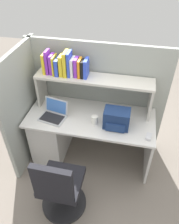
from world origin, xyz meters
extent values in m
plane|color=slate|center=(0.00, 0.00, 0.00)|extent=(8.00, 8.00, 0.00)
cube|color=silver|center=(0.00, 0.00, 0.71)|extent=(1.60, 0.70, 0.03)
cube|color=beige|center=(-0.55, 0.00, 0.35)|extent=(0.40, 0.64, 0.70)
cube|color=beige|center=(0.78, 0.00, 0.35)|extent=(0.03, 0.64, 0.70)
cube|color=#939991|center=(0.00, 0.38, 0.78)|extent=(1.84, 0.05, 1.55)
cube|color=#939991|center=(-0.85, -0.05, 0.78)|extent=(0.05, 1.06, 1.55)
cube|color=#BCB7AC|center=(-0.70, 0.20, 0.94)|extent=(0.03, 0.28, 0.42)
cube|color=#BCB7AC|center=(0.70, 0.20, 0.94)|extent=(0.03, 0.28, 0.42)
cube|color=beige|center=(0.00, 0.20, 1.17)|extent=(1.44, 0.28, 0.03)
cube|color=yellow|center=(-0.60, 0.21, 1.30)|extent=(0.03, 0.15, 0.25)
cube|color=purple|center=(-0.56, 0.20, 1.33)|extent=(0.03, 0.13, 0.29)
cube|color=purple|center=(-0.52, 0.21, 1.30)|extent=(0.04, 0.14, 0.24)
cube|color=yellow|center=(-0.48, 0.20, 1.30)|extent=(0.02, 0.16, 0.23)
cube|color=blue|center=(-0.44, 0.20, 1.28)|extent=(0.04, 0.17, 0.20)
cube|color=yellow|center=(-0.39, 0.19, 1.31)|extent=(0.04, 0.14, 0.25)
cube|color=yellow|center=(-0.34, 0.20, 1.33)|extent=(0.04, 0.17, 0.30)
cube|color=blue|center=(-0.29, 0.21, 1.33)|extent=(0.03, 0.16, 0.30)
cube|color=white|center=(-0.26, 0.21, 1.29)|extent=(0.03, 0.16, 0.22)
cube|color=purple|center=(-0.21, 0.21, 1.29)|extent=(0.04, 0.13, 0.23)
cube|color=orange|center=(-0.17, 0.20, 1.29)|extent=(0.03, 0.15, 0.22)
cube|color=black|center=(-0.13, 0.20, 1.28)|extent=(0.03, 0.13, 0.21)
cube|color=blue|center=(-0.10, 0.21, 1.29)|extent=(0.04, 0.16, 0.22)
cube|color=#B7BABF|center=(-0.45, -0.13, 0.74)|extent=(0.35, 0.27, 0.02)
cube|color=black|center=(-0.45, -0.14, 0.75)|extent=(0.30, 0.22, 0.00)
cube|color=#B7BABF|center=(-0.43, -0.02, 0.85)|extent=(0.31, 0.11, 0.20)
cube|color=#3F72CC|center=(-0.43, -0.02, 0.85)|extent=(0.27, 0.09, 0.17)
cube|color=navy|center=(0.33, -0.09, 0.84)|extent=(0.30, 0.20, 0.23)
cube|color=navy|center=(0.33, -0.20, 0.79)|extent=(0.22, 0.04, 0.10)
cube|color=silver|center=(0.72, -0.21, 0.75)|extent=(0.08, 0.11, 0.03)
cylinder|color=white|center=(0.07, -0.11, 0.78)|extent=(0.08, 0.08, 0.11)
cylinder|color=black|center=(-0.15, -0.79, 0.02)|extent=(0.52, 0.52, 0.04)
cylinder|color=#262628|center=(-0.15, -0.79, 0.24)|extent=(0.05, 0.05, 0.41)
cube|color=black|center=(-0.15, -0.79, 0.45)|extent=(0.44, 0.44, 0.08)
cube|color=black|center=(-0.15, -0.99, 0.71)|extent=(0.40, 0.07, 0.44)
camera|label=1|loc=(0.44, -2.08, 2.54)|focal=35.79mm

